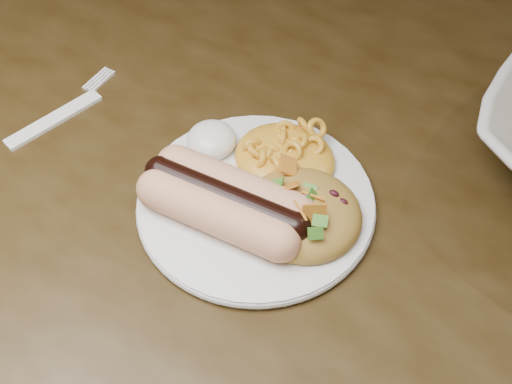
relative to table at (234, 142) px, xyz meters
The scene contains 7 objects.
table is the anchor object (origin of this frame).
plate 0.19m from the table, 49.69° to the right, with size 0.20×0.20×0.01m, color silver.
hotdog 0.21m from the table, 58.28° to the right, with size 0.13×0.07×0.03m.
mac_and_cheese 0.18m from the table, 35.76° to the right, with size 0.09×0.08×0.03m, color gold.
sour_cream 0.16m from the table, 66.87° to the right, with size 0.04×0.04×0.03m, color white.
taco_salad 0.23m from the table, 39.47° to the right, with size 0.10×0.10×0.04m.
fork 0.20m from the table, 128.45° to the right, with size 0.02×0.14×0.00m, color white.
Camera 1 is at (0.30, -0.44, 1.23)m, focal length 50.00 mm.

